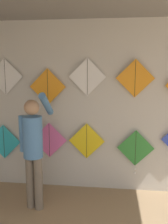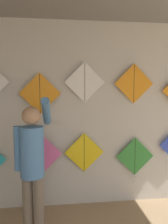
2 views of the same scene
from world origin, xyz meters
name	(u,v)px [view 2 (image 2 of 2)]	position (x,y,z in m)	size (l,w,h in m)	color
back_panel	(85,116)	(0.00, 3.82, 1.40)	(5.03, 0.06, 2.80)	beige
shopkeeper	(32,161)	(-0.71, 3.06, 0.97)	(0.42, 0.55, 1.72)	#726656
kite_1	(42,154)	(-0.65, 3.73, 0.84)	(0.60, 0.01, 0.60)	pink
kite_2	(84,152)	(-0.02, 3.73, 0.85)	(0.60, 0.01, 0.60)	yellow
kite_3	(135,158)	(0.79, 3.73, 0.73)	(0.60, 0.04, 0.74)	#338C38
kite_6	(40,93)	(-0.66, 3.73, 1.74)	(0.60, 0.01, 0.60)	orange
kite_7	(85,82)	(-0.01, 3.73, 1.90)	(0.60, 0.01, 0.60)	white
kite_8	(134,84)	(0.74, 3.73, 1.89)	(0.60, 0.01, 0.60)	orange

